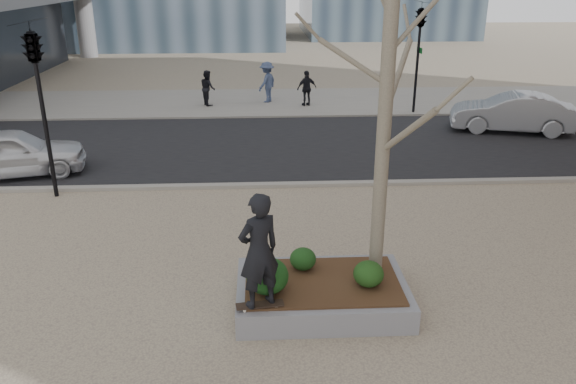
{
  "coord_description": "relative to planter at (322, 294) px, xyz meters",
  "views": [
    {
      "loc": [
        -0.05,
        -8.6,
        5.56
      ],
      "look_at": [
        0.5,
        2.0,
        1.4
      ],
      "focal_mm": 35.0,
      "sensor_mm": 36.0,
      "label": 1
    }
  ],
  "objects": [
    {
      "name": "ground",
      "position": [
        -1.0,
        0.0,
        -0.23
      ],
      "size": [
        120.0,
        120.0,
        0.0
      ],
      "primitive_type": "plane",
      "color": "tan",
      "rests_on": "ground"
    },
    {
      "name": "street",
      "position": [
        -1.0,
        10.0,
        -0.21
      ],
      "size": [
        60.0,
        8.0,
        0.02
      ],
      "primitive_type": "cube",
      "color": "black",
      "rests_on": "ground"
    },
    {
      "name": "far_sidewalk",
      "position": [
        -1.0,
        17.0,
        -0.21
      ],
      "size": [
        60.0,
        6.0,
        0.02
      ],
      "primitive_type": "cube",
      "color": "gray",
      "rests_on": "ground"
    },
    {
      "name": "planter",
      "position": [
        0.0,
        0.0,
        0.0
      ],
      "size": [
        3.0,
        2.0,
        0.45
      ],
      "primitive_type": "cube",
      "color": "gray",
      "rests_on": "ground"
    },
    {
      "name": "planter_mulch",
      "position": [
        0.0,
        0.0,
        0.25
      ],
      "size": [
        2.7,
        1.7,
        0.04
      ],
      "primitive_type": "cube",
      "color": "#382314",
      "rests_on": "planter"
    },
    {
      "name": "sycamore_tree",
      "position": [
        1.0,
        0.3,
        3.56
      ],
      "size": [
        2.8,
        2.8,
        6.6
      ],
      "primitive_type": null,
      "color": "gray",
      "rests_on": "planter_mulch"
    },
    {
      "name": "shrub_left",
      "position": [
        -0.97,
        -0.32,
        0.57
      ],
      "size": [
        0.72,
        0.72,
        0.62
      ],
      "primitive_type": "ellipsoid",
      "color": "#133912",
      "rests_on": "planter_mulch"
    },
    {
      "name": "shrub_middle",
      "position": [
        -0.31,
        0.44,
        0.47
      ],
      "size": [
        0.48,
        0.48,
        0.41
      ],
      "primitive_type": "ellipsoid",
      "color": "#133D15",
      "rests_on": "planter_mulch"
    },
    {
      "name": "shrub_right",
      "position": [
        0.78,
        -0.19,
        0.49
      ],
      "size": [
        0.53,
        0.53,
        0.45
      ],
      "primitive_type": "ellipsoid",
      "color": "#163B12",
      "rests_on": "planter_mulch"
    },
    {
      "name": "skateboard",
      "position": [
        -1.1,
        -0.75,
        0.26
      ],
      "size": [
        0.8,
        0.29,
        0.08
      ],
      "primitive_type": null,
      "rotation": [
        0.0,
        0.0,
        0.12
      ],
      "color": "black",
      "rests_on": "planter"
    },
    {
      "name": "skateboarder",
      "position": [
        -1.1,
        -0.75,
        1.27
      ],
      "size": [
        0.84,
        0.75,
        1.94
      ],
      "primitive_type": "imported",
      "rotation": [
        0.0,
        0.0,
        3.66
      ],
      "color": "black",
      "rests_on": "skateboard"
    },
    {
      "name": "police_car",
      "position": [
        -8.25,
        7.29,
        0.49
      ],
      "size": [
        4.35,
        2.57,
        1.39
      ],
      "primitive_type": "imported",
      "rotation": [
        0.0,
        0.0,
        1.81
      ],
      "color": "silver",
      "rests_on": "street"
    },
    {
      "name": "car_silver",
      "position": [
        8.29,
        11.3,
        0.51
      ],
      "size": [
        4.6,
        2.64,
        1.43
      ],
      "primitive_type": "imported",
      "rotation": [
        0.0,
        0.0,
        4.44
      ],
      "color": "gray",
      "rests_on": "street"
    },
    {
      "name": "pedestrian_a",
      "position": [
        -3.32,
        16.4,
        0.57
      ],
      "size": [
        0.82,
        0.91,
        1.54
      ],
      "primitive_type": "imported",
      "rotation": [
        0.0,
        0.0,
        1.96
      ],
      "color": "black",
      "rests_on": "far_sidewalk"
    },
    {
      "name": "pedestrian_b",
      "position": [
        -0.69,
        16.92,
        0.71
      ],
      "size": [
        1.19,
        1.35,
        1.81
      ],
      "primitive_type": "imported",
      "rotation": [
        0.0,
        0.0,
        4.15
      ],
      "color": "#3E4C6F",
      "rests_on": "far_sidewalk"
    },
    {
      "name": "pedestrian_c",
      "position": [
        1.06,
        16.07,
        0.57
      ],
      "size": [
        0.98,
        0.65,
        1.54
      ],
      "primitive_type": "imported",
      "rotation": [
        0.0,
        0.0,
        3.47
      ],
      "color": "black",
      "rests_on": "far_sidewalk"
    },
    {
      "name": "traffic_light_near",
      "position": [
        -6.5,
        5.6,
        2.02
      ],
      "size": [
        0.6,
        2.48,
        4.5
      ],
      "primitive_type": null,
      "color": "black",
      "rests_on": "ground"
    },
    {
      "name": "traffic_light_far",
      "position": [
        5.5,
        14.6,
        2.02
      ],
      "size": [
        0.6,
        2.48,
        4.5
      ],
      "primitive_type": null,
      "color": "black",
      "rests_on": "ground"
    }
  ]
}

